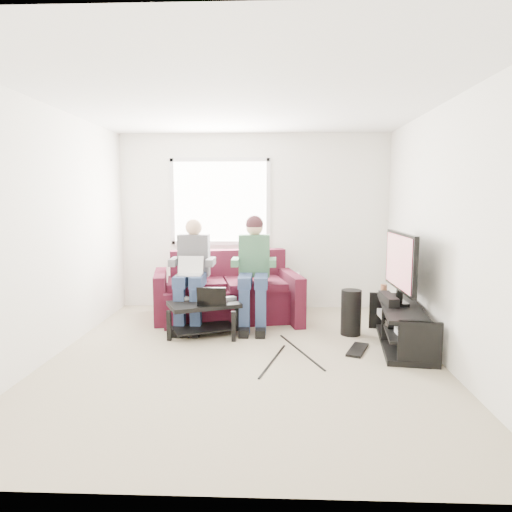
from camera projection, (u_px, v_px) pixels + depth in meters
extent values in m
plane|color=#B7AB8E|center=(244.00, 357.00, 4.77)|extent=(4.50, 4.50, 0.00)
plane|color=white|center=(243.00, 100.00, 4.44)|extent=(4.50, 4.50, 0.00)
plane|color=white|center=(254.00, 222.00, 6.83)|extent=(4.50, 0.00, 4.50)
plane|color=white|center=(215.00, 266.00, 2.37)|extent=(4.50, 0.00, 4.50)
plane|color=white|center=(50.00, 233.00, 4.68)|extent=(0.00, 4.50, 4.50)
plane|color=white|center=(444.00, 234.00, 4.53)|extent=(0.00, 4.50, 4.50)
cube|color=white|center=(220.00, 202.00, 6.81)|extent=(1.40, 0.01, 1.20)
cube|color=silver|center=(220.00, 202.00, 6.80)|extent=(1.48, 0.04, 1.28)
cube|color=#481222|center=(226.00, 303.00, 6.24)|extent=(1.79, 1.20, 0.45)
cube|color=#481222|center=(228.00, 266.00, 6.56)|extent=(1.65, 0.54, 0.46)
cube|color=#481222|center=(161.00, 296.00, 6.26)|extent=(0.35, 0.98, 0.65)
cube|color=#481222|center=(291.00, 297.00, 6.19)|extent=(0.35, 0.98, 0.65)
cube|color=#481222|center=(196.00, 283.00, 6.20)|extent=(0.90, 0.89, 0.10)
cube|color=#481222|center=(255.00, 284.00, 6.17)|extent=(0.90, 0.89, 0.10)
cube|color=navy|center=(182.00, 280.00, 5.74)|extent=(0.16, 0.45, 0.14)
cube|color=navy|center=(198.00, 281.00, 5.73)|extent=(0.16, 0.45, 0.14)
cube|color=navy|center=(180.00, 311.00, 5.60)|extent=(0.13, 0.13, 0.55)
cube|color=navy|center=(196.00, 311.00, 5.59)|extent=(0.13, 0.13, 0.55)
cube|color=slate|center=(194.00, 255.00, 6.02)|extent=(0.40, 0.22, 0.55)
sphere|color=#E0B18C|center=(194.00, 227.00, 6.00)|extent=(0.22, 0.22, 0.22)
cube|color=navy|center=(245.00, 281.00, 5.71)|extent=(0.16, 0.45, 0.14)
cube|color=navy|center=(261.00, 281.00, 5.70)|extent=(0.16, 0.45, 0.14)
cube|color=navy|center=(244.00, 312.00, 5.57)|extent=(0.13, 0.13, 0.55)
cube|color=navy|center=(261.00, 312.00, 5.56)|extent=(0.13, 0.13, 0.55)
cube|color=#4A4D4D|center=(254.00, 256.00, 5.99)|extent=(0.40, 0.22, 0.55)
sphere|color=#E0B18C|center=(254.00, 227.00, 5.97)|extent=(0.22, 0.22, 0.22)
sphere|color=#371B20|center=(254.00, 224.00, 5.96)|extent=(0.23, 0.23, 0.23)
cube|color=black|center=(204.00, 304.00, 5.48)|extent=(0.95, 0.79, 0.05)
cube|color=black|center=(204.00, 328.00, 5.52)|extent=(0.84, 0.68, 0.02)
cube|color=black|center=(169.00, 326.00, 5.31)|extent=(0.05, 0.05, 0.36)
cube|color=black|center=(234.00, 326.00, 5.28)|extent=(0.05, 0.05, 0.36)
cube|color=black|center=(177.00, 316.00, 5.74)|extent=(0.05, 0.05, 0.36)
cube|color=black|center=(237.00, 317.00, 5.71)|extent=(0.05, 0.05, 0.36)
cube|color=silver|center=(183.00, 298.00, 5.61)|extent=(0.17, 0.15, 0.04)
cube|color=black|center=(198.00, 298.00, 5.66)|extent=(0.17, 0.14, 0.04)
cube|color=gray|center=(230.00, 298.00, 5.61)|extent=(0.17, 0.15, 0.04)
cube|color=black|center=(401.00, 307.00, 5.09)|extent=(0.61, 1.44, 0.04)
cube|color=black|center=(401.00, 326.00, 5.11)|extent=(0.56, 1.37, 0.03)
cube|color=black|center=(400.00, 343.00, 5.14)|extent=(0.61, 1.44, 0.06)
cube|color=black|center=(420.00, 345.00, 4.44)|extent=(0.42, 0.10, 0.46)
cube|color=black|center=(386.00, 311.00, 5.78)|extent=(0.42, 0.10, 0.46)
cube|color=black|center=(399.00, 302.00, 5.18)|extent=(0.12, 0.40, 0.04)
cube|color=black|center=(399.00, 295.00, 5.17)|extent=(0.06, 0.06, 0.12)
cube|color=black|center=(401.00, 261.00, 5.12)|extent=(0.05, 1.10, 0.65)
cube|color=#E63668|center=(398.00, 261.00, 5.12)|extent=(0.01, 1.01, 0.58)
cube|color=black|center=(389.00, 299.00, 5.18)|extent=(0.12, 0.50, 0.10)
cylinder|color=#996141|center=(384.00, 289.00, 5.70)|extent=(0.08, 0.08, 0.12)
cube|color=silver|center=(412.00, 332.00, 4.71)|extent=(0.30, 0.22, 0.06)
cube|color=gray|center=(394.00, 314.00, 5.40)|extent=(0.34, 0.26, 0.08)
cube|color=black|center=(402.00, 323.00, 5.06)|extent=(0.38, 0.30, 0.07)
cylinder|color=black|center=(351.00, 312.00, 5.53)|extent=(0.24, 0.24, 0.55)
cube|color=black|center=(357.00, 350.00, 4.96)|extent=(0.32, 0.50, 0.03)
cube|color=black|center=(292.00, 295.00, 6.70)|extent=(0.32, 0.32, 0.47)
cube|color=silver|center=(292.00, 276.00, 6.66)|extent=(0.22, 0.18, 0.10)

